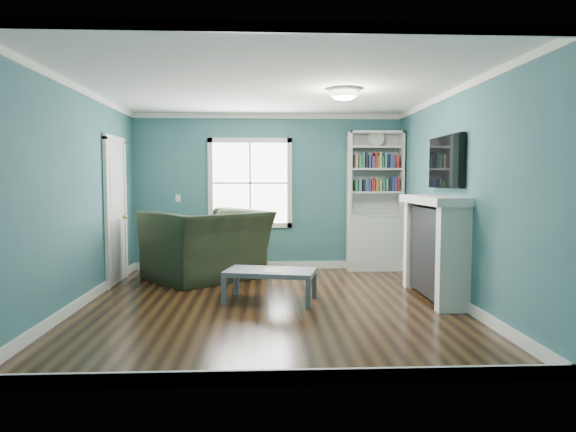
{
  "coord_description": "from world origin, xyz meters",
  "views": [
    {
      "loc": [
        -0.08,
        -6.13,
        1.5
      ],
      "look_at": [
        0.24,
        0.4,
        1.04
      ],
      "focal_mm": 32.0,
      "sensor_mm": 36.0,
      "label": 1
    }
  ],
  "objects": [
    {
      "name": "ceiling_fixture",
      "position": [
        0.9,
        0.1,
        2.55
      ],
      "size": [
        0.38,
        0.38,
        0.15
      ],
      "color": "white",
      "rests_on": "room_walls"
    },
    {
      "name": "fireplace",
      "position": [
        2.08,
        0.2,
        0.64
      ],
      "size": [
        0.44,
        1.58,
        1.3
      ],
      "color": "black",
      "rests_on": "ground"
    },
    {
      "name": "light_switch",
      "position": [
        -1.5,
        2.48,
        1.2
      ],
      "size": [
        0.08,
        0.01,
        0.12
      ],
      "primitive_type": "cube",
      "color": "white",
      "rests_on": "room_walls"
    },
    {
      "name": "window",
      "position": [
        -0.3,
        2.49,
        1.45
      ],
      "size": [
        1.4,
        0.06,
        1.5
      ],
      "color": "white",
      "rests_on": "room_walls"
    },
    {
      "name": "door",
      "position": [
        -2.22,
        1.4,
        1.07
      ],
      "size": [
        0.12,
        0.98,
        2.17
      ],
      "color": "silver",
      "rests_on": "ground"
    },
    {
      "name": "tv",
      "position": [
        2.2,
        0.2,
        1.72
      ],
      "size": [
        0.06,
        1.1,
        0.65
      ],
      "primitive_type": "cube",
      "color": "black",
      "rests_on": "fireplace"
    },
    {
      "name": "bookshelf",
      "position": [
        1.77,
        2.3,
        0.92
      ],
      "size": [
        0.9,
        0.35,
        2.31
      ],
      "color": "silver",
      "rests_on": "ground"
    },
    {
      "name": "coffee_table",
      "position": [
        0.0,
        0.13,
        0.34
      ],
      "size": [
        1.19,
        0.83,
        0.39
      ],
      "rotation": [
        0.0,
        0.0,
        -0.23
      ],
      "color": "#525962",
      "rests_on": "ground"
    },
    {
      "name": "room_walls",
      "position": [
        0.0,
        0.0,
        1.58
      ],
      "size": [
        5.0,
        5.0,
        5.0
      ],
      "color": "#315C6A",
      "rests_on": "ground"
    },
    {
      "name": "floor",
      "position": [
        0.0,
        0.0,
        0.0
      ],
      "size": [
        5.0,
        5.0,
        0.0
      ],
      "primitive_type": "plane",
      "color": "black",
      "rests_on": "ground"
    },
    {
      "name": "recliner",
      "position": [
        -0.93,
        1.6,
        0.7
      ],
      "size": [
        1.89,
        1.84,
        1.4
      ],
      "primitive_type": "imported",
      "rotation": [
        0.0,
        0.0,
        -2.43
      ],
      "color": "black",
      "rests_on": "ground"
    },
    {
      "name": "paper_sheet",
      "position": [
        0.04,
        0.08,
        0.4
      ],
      "size": [
        0.29,
        0.33,
        0.0
      ],
      "primitive_type": "cube",
      "rotation": [
        0.0,
        0.0,
        -0.23
      ],
      "color": "white",
      "rests_on": "coffee_table"
    },
    {
      "name": "trim",
      "position": [
        0.0,
        0.0,
        1.24
      ],
      "size": [
        4.5,
        5.0,
        2.6
      ],
      "color": "white",
      "rests_on": "ground"
    }
  ]
}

